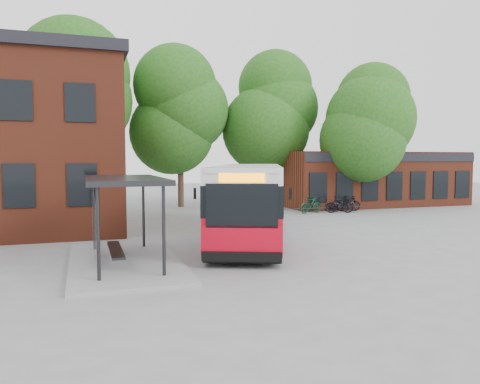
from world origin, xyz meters
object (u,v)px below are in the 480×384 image
object	(u,v)px
bicycle_6	(344,204)
bus_shelter	(125,221)
bicycle_4	(337,205)
bicycle_3	(315,205)
city_bus	(250,201)
bicycle_1	(311,205)
bicycle_7	(349,203)
bicycle_5	(340,205)

from	to	relation	value
bicycle_6	bus_shelter	bearing A→B (deg)	123.05
bicycle_4	bus_shelter	bearing A→B (deg)	151.80
bicycle_3	bicycle_4	xyz separation A→B (m)	(1.52, -0.24, -0.04)
city_bus	bicycle_3	bearing A→B (deg)	69.50
bicycle_4	bicycle_1	bearing A→B (deg)	125.89
bicycle_6	bicycle_7	world-z (taller)	bicycle_7
bicycle_4	bicycle_5	xyz separation A→B (m)	(-0.36, -0.95, 0.11)
bus_shelter	city_bus	distance (m)	6.91
bicycle_7	city_bus	bearing A→B (deg)	131.12
bicycle_4	bicycle_6	size ratio (longest dim) A/B	0.90
city_bus	bus_shelter	bearing A→B (deg)	-124.16
bicycle_4	bicycle_6	world-z (taller)	bicycle_6
bicycle_5	bicycle_3	bearing A→B (deg)	59.12
bicycle_3	city_bus	bearing A→B (deg)	127.35
city_bus	bicycle_4	xyz separation A→B (m)	(9.01, 7.87, -1.17)
bus_shelter	bicycle_1	bearing A→B (deg)	41.71
bicycle_7	bicycle_4	bearing A→B (deg)	80.60
bicycle_5	bus_shelter	bearing A→B (deg)	141.81
bicycle_6	bicycle_1	bearing A→B (deg)	90.23
bicycle_1	bicycle_3	world-z (taller)	bicycle_1
bicycle_7	bicycle_5	bearing A→B (deg)	126.85
bicycle_5	bicycle_7	distance (m)	1.40
bicycle_5	bicycle_6	bearing A→B (deg)	-32.89
bicycle_7	bicycle_3	bearing A→B (deg)	82.75
bicycle_1	bicycle_5	world-z (taller)	bicycle_1
bicycle_1	bicycle_5	bearing A→B (deg)	-122.60
city_bus	bicycle_6	world-z (taller)	city_bus
city_bus	bicycle_7	distance (m)	12.51
bicycle_4	bicycle_6	bearing A→B (deg)	-105.96
bicycle_1	bicycle_5	xyz separation A→B (m)	(1.82, -0.47, -0.00)
bicycle_7	bus_shelter	bearing A→B (deg)	129.52
bicycle_1	bicycle_6	distance (m)	2.55
city_bus	bicycle_6	distance (m)	12.10
bicycle_7	bicycle_6	bearing A→B (deg)	108.80
bicycle_6	bicycle_7	distance (m)	0.45
bicycle_5	bicycle_1	bearing A→B (deg)	90.64
bicycle_3	bicycle_4	distance (m)	1.54
bicycle_6	bicycle_7	size ratio (longest dim) A/B	1.07
bicycle_1	bicycle_7	bearing A→B (deg)	-102.24
city_bus	bicycle_6	bearing A→B (deg)	61.15
city_bus	bicycle_7	size ratio (longest dim) A/B	7.34
bicycle_4	bicycle_5	world-z (taller)	bicycle_5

